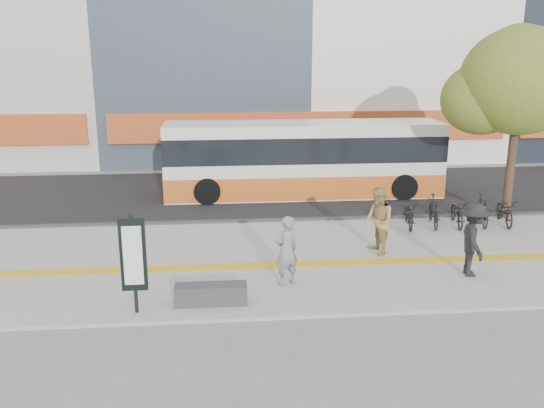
{
  "coord_description": "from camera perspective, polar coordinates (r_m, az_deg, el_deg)",
  "views": [
    {
      "loc": [
        -2.3,
        -13.12,
        5.62
      ],
      "look_at": [
        -0.94,
        2.0,
        1.48
      ],
      "focal_mm": 38.0,
      "sensor_mm": 36.0,
      "label": 1
    }
  ],
  "objects": [
    {
      "name": "pedestrian_dark",
      "position": [
        15.14,
        19.34,
        -3.37
      ],
      "size": [
        0.87,
        1.29,
        1.86
      ],
      "primitive_type": "imported",
      "rotation": [
        0.0,
        0.0,
        1.41
      ],
      "color": "black",
      "rests_on": "sidewalk"
    },
    {
      "name": "seated_woman",
      "position": [
        13.76,
        1.45,
        -4.64
      ],
      "size": [
        0.74,
        0.65,
        1.72
      ],
      "primitive_type": "imported",
      "rotation": [
        0.0,
        0.0,
        3.6
      ],
      "color": "black",
      "rests_on": "sidewalk"
    },
    {
      "name": "curb",
      "position": [
        19.09,
        2.02,
        -1.66
      ],
      "size": [
        40.0,
        0.25,
        0.14
      ],
      "primitive_type": "cube",
      "color": "#323235",
      "rests_on": "ground"
    },
    {
      "name": "pedestrian_tan",
      "position": [
        16.04,
        10.48,
        -1.68
      ],
      "size": [
        0.86,
        1.02,
        1.88
      ],
      "primitive_type": "imported",
      "rotation": [
        0.0,
        0.0,
        -1.4
      ],
      "color": "tan",
      "rests_on": "sidewalk"
    },
    {
      "name": "bicycle_row",
      "position": [
        19.38,
        17.92,
        -0.69
      ],
      "size": [
        4.09,
        1.78,
        0.99
      ],
      "color": "black",
      "rests_on": "sidewalk"
    },
    {
      "name": "street_tree",
      "position": [
        20.32,
        23.13,
        10.94
      ],
      "size": [
        4.4,
        3.8,
        6.31
      ],
      "color": "#372619",
      "rests_on": "sidewalk"
    },
    {
      "name": "ground",
      "position": [
        14.46,
        4.48,
        -7.68
      ],
      "size": [
        120.0,
        120.0,
        0.0
      ],
      "primitive_type": "plane",
      "color": "slate",
      "rests_on": "ground"
    },
    {
      "name": "bench",
      "position": [
        13.06,
        -6.06,
        -8.87
      ],
      "size": [
        1.6,
        0.45,
        0.45
      ],
      "primitive_type": "cube",
      "color": "#323235",
      "rests_on": "sidewalk"
    },
    {
      "name": "signboard",
      "position": [
        12.51,
        -13.59,
        -5.07
      ],
      "size": [
        0.55,
        0.1,
        2.2
      ],
      "color": "black",
      "rests_on": "sidewalk"
    },
    {
      "name": "bus",
      "position": [
        22.26,
        3.13,
        4.26
      ],
      "size": [
        10.57,
        2.51,
        2.81
      ],
      "color": "silver",
      "rests_on": "street"
    },
    {
      "name": "sidewalk",
      "position": [
        15.82,
        3.59,
        -5.44
      ],
      "size": [
        40.0,
        7.0,
        0.08
      ],
      "primitive_type": "cube",
      "color": "gray",
      "rests_on": "ground"
    },
    {
      "name": "tactile_strip",
      "position": [
        15.34,
        3.87,
        -5.94
      ],
      "size": [
        40.0,
        0.45,
        0.01
      ],
      "primitive_type": "cube",
      "color": "#C39216",
      "rests_on": "sidewalk"
    },
    {
      "name": "street",
      "position": [
        22.93,
        0.78,
        1.14
      ],
      "size": [
        40.0,
        8.0,
        0.06
      ],
      "primitive_type": "cube",
      "color": "black",
      "rests_on": "ground"
    }
  ]
}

